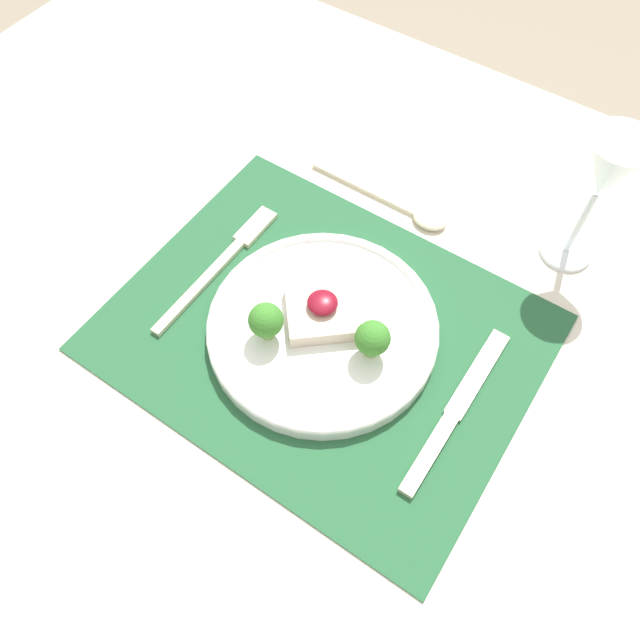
# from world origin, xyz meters

# --- Properties ---
(ground_plane) EXTENTS (8.00, 8.00, 0.00)m
(ground_plane) POSITION_xyz_m (0.00, 0.00, 0.00)
(ground_plane) COLOR gray
(dining_table) EXTENTS (1.49, 1.07, 0.72)m
(dining_table) POSITION_xyz_m (0.00, 0.00, 0.65)
(dining_table) COLOR beige
(dining_table) RESTS_ON ground_plane
(placemat) EXTENTS (0.47, 0.37, 0.00)m
(placemat) POSITION_xyz_m (0.00, 0.00, 0.72)
(placemat) COLOR #235633
(placemat) RESTS_ON dining_table
(dinner_plate) EXTENTS (0.26, 0.26, 0.07)m
(dinner_plate) POSITION_xyz_m (-0.00, 0.00, 0.74)
(dinner_plate) COLOR white
(dinner_plate) RESTS_ON placemat
(fork) EXTENTS (0.02, 0.22, 0.01)m
(fork) POSITION_xyz_m (-0.16, 0.02, 0.73)
(fork) COLOR beige
(fork) RESTS_ON placemat
(knife) EXTENTS (0.02, 0.22, 0.01)m
(knife) POSITION_xyz_m (0.17, -0.01, 0.73)
(knife) COLOR beige
(knife) RESTS_ON placemat
(spoon) EXTENTS (0.20, 0.04, 0.01)m
(spoon) POSITION_xyz_m (-0.01, 0.21, 0.73)
(spoon) COLOR beige
(spoon) RESTS_ON dining_table
(wine_glass_near) EXTENTS (0.07, 0.07, 0.18)m
(wine_glass_near) POSITION_xyz_m (0.18, 0.27, 0.86)
(wine_glass_near) COLOR white
(wine_glass_near) RESTS_ON dining_table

